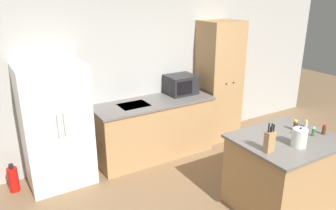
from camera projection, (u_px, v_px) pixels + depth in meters
The scene contains 14 objects.
wall_back at pixel (160, 70), 5.39m from camera, with size 7.20×0.06×2.60m.
refrigerator at pixel (56, 126), 4.37m from camera, with size 0.85×0.68×1.68m.
back_counter at pixel (154, 128), 5.22m from camera, with size 1.90×0.70×0.93m.
pantry_cabinet at pixel (219, 81), 5.72m from camera, with size 0.67×0.59×2.08m.
kitchen_island at pixel (283, 172), 3.98m from camera, with size 1.18×0.98×0.92m.
microwave at pixel (181, 84), 5.38m from camera, with size 0.47×0.41×0.31m.
knife_block at pixel (269, 141), 3.47m from camera, with size 0.11×0.07×0.34m.
spice_bottle_tall_dark at pixel (297, 132), 3.90m from camera, with size 0.04×0.04×0.09m.
spice_bottle_short_red at pixel (306, 124), 4.13m from camera, with size 0.04×0.04×0.09m.
spice_bottle_amber_oil at pixel (295, 125), 4.02m from camera, with size 0.05×0.05×0.13m.
spice_bottle_green_herb at pixel (313, 132), 3.87m from camera, with size 0.04×0.04×0.11m.
spice_bottle_pale_salt at pixel (324, 130), 3.91m from camera, with size 0.05×0.05×0.12m.
kettle at pixel (299, 138), 3.60m from camera, with size 0.16×0.16×0.23m.
fire_extinguisher at pixel (13, 179), 4.36m from camera, with size 0.13×0.13×0.40m.
Camera 1 is at (-2.60, -2.25, 2.57)m, focal length 35.00 mm.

